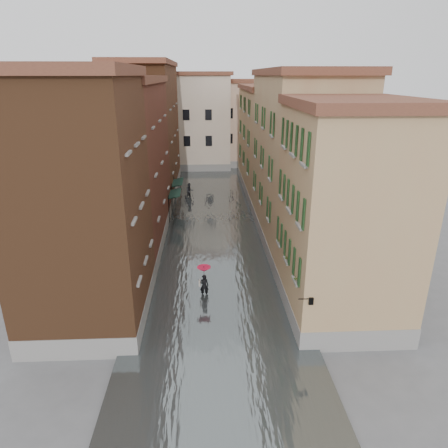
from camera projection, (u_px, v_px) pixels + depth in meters
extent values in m
plane|color=#57585A|center=(216.00, 293.00, 25.37)|extent=(120.00, 120.00, 0.00)
cube|color=#4C5454|center=(212.00, 222.00, 37.50)|extent=(10.00, 60.00, 0.20)
cube|color=brown|center=(83.00, 208.00, 20.91)|extent=(6.00, 8.00, 13.00)
cube|color=#5F281E|center=(123.00, 167.00, 31.29)|extent=(6.00, 14.00, 12.50)
cube|color=brown|center=(148.00, 132.00, 45.06)|extent=(6.00, 16.00, 14.00)
cube|color=tan|center=(344.00, 217.00, 21.80)|extent=(6.00, 8.00, 11.50)
cube|color=tan|center=(300.00, 162.00, 31.83)|extent=(6.00, 14.00, 13.00)
cube|color=tan|center=(270.00, 142.00, 46.12)|extent=(6.00, 16.00, 11.50)
cube|color=beige|center=(188.00, 123.00, 58.51)|extent=(12.00, 9.00, 13.00)
cube|color=tan|center=(247.00, 124.00, 60.96)|extent=(10.00, 9.00, 12.00)
cube|color=black|center=(175.00, 193.00, 37.68)|extent=(1.09, 2.90, 0.31)
cylinder|color=black|center=(169.00, 210.00, 36.70)|extent=(0.06, 0.06, 2.80)
cylinder|color=black|center=(171.00, 201.00, 39.42)|extent=(0.06, 0.06, 2.80)
cube|color=black|center=(178.00, 182.00, 41.60)|extent=(1.09, 3.09, 0.31)
cylinder|color=black|center=(172.00, 197.00, 40.53)|extent=(0.06, 0.06, 2.80)
cylinder|color=black|center=(174.00, 189.00, 43.42)|extent=(0.06, 0.06, 2.80)
cylinder|color=black|center=(305.00, 299.00, 18.85)|extent=(0.60, 0.05, 0.05)
cube|color=black|center=(311.00, 301.00, 18.90)|extent=(0.22, 0.22, 0.35)
cube|color=beige|center=(311.00, 301.00, 18.90)|extent=(0.14, 0.14, 0.24)
cube|color=#985A31|center=(299.00, 282.00, 20.33)|extent=(0.22, 0.85, 0.18)
imported|color=#265926|center=(299.00, 274.00, 20.18)|extent=(0.59, 0.51, 0.66)
cube|color=#985A31|center=(289.00, 261.00, 22.60)|extent=(0.22, 0.85, 0.18)
imported|color=#265926|center=(290.00, 254.00, 22.46)|extent=(0.59, 0.51, 0.66)
cube|color=#985A31|center=(281.00, 243.00, 24.94)|extent=(0.22, 0.85, 0.18)
imported|color=#265926|center=(281.00, 237.00, 24.79)|extent=(0.59, 0.51, 0.66)
imported|color=black|center=(204.00, 286.00, 24.73)|extent=(0.57, 0.38, 1.53)
cube|color=#BDAC9C|center=(200.00, 283.00, 24.70)|extent=(0.08, 0.30, 0.38)
cylinder|color=black|center=(204.00, 277.00, 24.53)|extent=(0.02, 0.02, 1.00)
cone|color=red|center=(204.00, 269.00, 24.33)|extent=(0.88, 0.88, 0.28)
imported|color=black|center=(190.00, 191.00, 44.29)|extent=(1.10, 1.01, 1.84)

